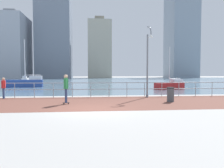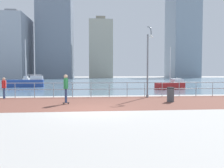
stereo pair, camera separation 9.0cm
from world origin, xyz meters
name	(u,v)px [view 1 (the left image)]	position (x,y,z in m)	size (l,w,h in m)	color
ground	(91,81)	(0.00, 40.00, 0.00)	(220.00, 220.00, 0.00)	#ADAAA5
brick_paving	(91,102)	(0.00, 2.57, 0.00)	(28.00, 6.28, 0.01)	brown
harbor_water	(91,80)	(0.00, 50.71, 0.00)	(180.00, 88.00, 0.00)	slate
waterfront_railing	(91,87)	(0.00, 5.71, 0.77)	(25.25, 0.06, 1.12)	#8C99A3
lamppost	(148,58)	(4.28, 4.95, 2.94)	(0.38, 0.81, 5.32)	slate
skateboarder	(66,86)	(-1.44, 2.02, 1.04)	(0.41, 0.56, 1.73)	black
bystander	(4,86)	(-6.24, 5.36, 0.88)	(0.31, 0.56, 1.51)	#384C7A
trash_bin	(170,94)	(5.03, 2.42, 0.47)	(0.46, 0.46, 0.93)	#474C51
sailboat_gray	(25,79)	(-15.54, 41.58, 0.53)	(1.82, 4.10, 5.57)	white
sailboat_white	(26,83)	(-8.69, 19.13, 0.61)	(4.73, 2.14, 6.41)	#284799
sailboat_teal	(170,85)	(9.21, 13.25, 0.47)	(3.64, 1.91, 4.89)	#B21E1E
tower_glass	(55,39)	(-15.39, 83.11, 17.07)	(14.07, 14.77, 35.81)	slate
tower_steel	(181,33)	(49.05, 101.15, 24.16)	(14.08, 16.19, 49.99)	#8493A3
tower_brick	(13,47)	(-30.53, 76.59, 12.36)	(10.73, 16.18, 26.38)	#A3A8B2
tower_beige	(99,49)	(3.99, 86.74, 13.04)	(10.46, 10.01, 27.74)	#B2AD99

